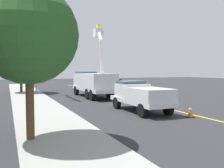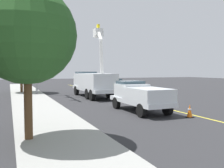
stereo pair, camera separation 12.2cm
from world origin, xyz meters
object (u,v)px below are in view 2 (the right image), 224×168
Objects in this scene: traffic_cone_leading at (190,111)px; traffic_signal_mast at (38,47)px; utility_bucket_truck at (93,82)px; passing_minivan at (112,83)px; service_pickup_truck at (140,95)px; traffic_cone_mid_rear at (98,90)px; traffic_cone_mid_front at (127,96)px.

traffic_signal_mast reaches higher than traffic_cone_leading.
utility_bucket_truck is 1.71× the size of passing_minivan.
service_pickup_truck is at bearing 179.88° from utility_bucket_truck.
service_pickup_truck is 0.72× the size of traffic_signal_mast.
traffic_signal_mast is at bearing 23.76° from traffic_cone_leading.
traffic_signal_mast reaches higher than traffic_cone_mid_rear.
service_pickup_truck is 6.38× the size of traffic_cone_mid_front.
passing_minivan is at bearing -9.88° from traffic_cone_leading.
passing_minivan is at bearing -68.18° from traffic_signal_mast.
traffic_signal_mast is at bearing 43.80° from traffic_cone_mid_front.
utility_bucket_truck is 4.26m from traffic_cone_mid_rear.
traffic_signal_mast is at bearing 111.82° from passing_minivan.
traffic_cone_mid_rear is (16.65, -0.10, 0.01)m from traffic_cone_leading.
utility_bucket_truck reaches higher than service_pickup_truck.
traffic_cone_mid_front is at bearing 163.56° from passing_minivan.
traffic_cone_leading is at bearing 170.12° from passing_minivan.
passing_minivan reaches higher than traffic_cone_leading.
traffic_signal_mast is (7.38, 7.08, 4.88)m from traffic_cone_mid_front.
traffic_cone_mid_rear is at bearing -26.07° from utility_bucket_truck.
traffic_cone_leading is 8.51m from traffic_cone_mid_front.
traffic_cone_mid_front is at bearing -136.20° from traffic_signal_mast.
service_pickup_truck is at bearing 162.05° from traffic_cone_mid_front.
utility_bucket_truck reaches higher than traffic_signal_mast.
traffic_cone_leading is (-2.96, -1.72, -0.72)m from service_pickup_truck.
passing_minivan is 5.95× the size of traffic_cone_leading.
service_pickup_truck is at bearing 163.07° from passing_minivan.
traffic_cone_leading is 16.65m from traffic_cone_mid_rear.
traffic_cone_mid_front is at bearing -17.95° from service_pickup_truck.
traffic_cone_leading is at bearing -172.56° from utility_bucket_truck.
passing_minivan is 12.09m from traffic_cone_mid_front.
utility_bucket_truck is 7.08m from traffic_signal_mast.
traffic_signal_mast reaches higher than traffic_cone_mid_front.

